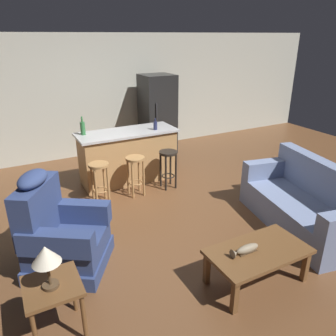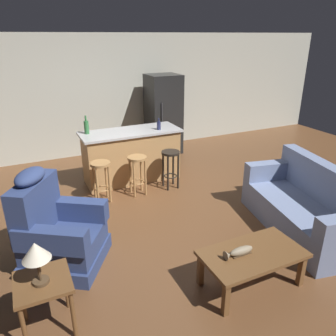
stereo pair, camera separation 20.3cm
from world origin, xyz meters
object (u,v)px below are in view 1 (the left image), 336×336
object	(u,v)px
bar_stool_middle	(136,169)
table_lamp	(46,257)
fish_figurine	(245,250)
couch	(305,205)
bar_stool_left	(100,176)
recliner_near_lamp	(61,235)
end_table	(53,293)
bottle_short_amber	(155,125)
kitchen_island	(128,156)
bottle_tall_green	(83,128)
coffee_table	(258,254)
refrigerator	(158,115)
bar_stool_right	(168,163)

from	to	relation	value
bar_stool_middle	table_lamp	bearing A→B (deg)	-126.98
fish_figurine	table_lamp	bearing A→B (deg)	171.82
couch	bar_stool_left	world-z (taller)	couch
recliner_near_lamp	end_table	world-z (taller)	recliner_near_lamp
recliner_near_lamp	bottle_short_amber	distance (m)	2.84
fish_figurine	kitchen_island	xyz separation A→B (m)	(-0.05, 3.21, 0.02)
table_lamp	bottle_tall_green	size ratio (longest dim) A/B	1.28
bar_stool_middle	bottle_short_amber	world-z (taller)	bottle_short_amber
bottle_tall_green	coffee_table	bearing A→B (deg)	-74.17
recliner_near_lamp	bottle_tall_green	distance (m)	2.37
bar_stool_middle	refrigerator	size ratio (longest dim) A/B	0.39
couch	bottle_short_amber	distance (m)	2.84
bottle_tall_green	bottle_short_amber	bearing A→B (deg)	-13.36
bar_stool_left	kitchen_island	bearing A→B (deg)	40.59
fish_figurine	kitchen_island	bearing A→B (deg)	90.81
coffee_table	bottle_short_amber	size ratio (longest dim) A/B	5.25
bottle_tall_green	bottle_short_amber	size ratio (longest dim) A/B	1.52
refrigerator	bottle_tall_green	world-z (taller)	refrigerator
recliner_near_lamp	kitchen_island	distance (m)	2.54
fish_figurine	kitchen_island	size ratio (longest dim) A/B	0.19
table_lamp	kitchen_island	distance (m)	3.50
coffee_table	bottle_short_amber	xyz separation A→B (m)	(0.28, 3.09, 0.67)
couch	bar_stool_left	xyz separation A→B (m)	(-2.33, 2.04, 0.13)
bar_stool_right	bottle_short_amber	world-z (taller)	bottle_short_amber
fish_figurine	bar_stool_left	xyz separation A→B (m)	(-0.78, 2.58, 0.01)
recliner_near_lamp	bottle_short_amber	xyz separation A→B (m)	(2.10, 1.82, 0.61)
couch	bar_stool_middle	size ratio (longest dim) A/B	2.98
bar_stool_right	recliner_near_lamp	bearing A→B (deg)	-147.65
refrigerator	fish_figurine	bearing A→B (deg)	-104.65
fish_figurine	recliner_near_lamp	bearing A→B (deg)	142.89
bar_stool_middle	bottle_short_amber	bearing A→B (deg)	38.42
end_table	bar_stool_left	size ratio (longest dim) A/B	0.82
fish_figurine	bottle_tall_green	world-z (taller)	bottle_tall_green
coffee_table	fish_figurine	xyz separation A→B (m)	(-0.17, 0.02, 0.10)
kitchen_island	bottle_short_amber	world-z (taller)	bottle_short_amber
bar_stool_left	bar_stool_middle	bearing A→B (deg)	0.00
bottle_tall_green	bottle_short_amber	xyz separation A→B (m)	(1.24, -0.29, -0.04)
fish_figurine	bar_stool_right	distance (m)	2.62
bar_stool_left	bottle_tall_green	size ratio (longest dim) A/B	2.13
couch	refrigerator	bearing A→B (deg)	-72.83
fish_figurine	bottle_tall_green	bearing A→B (deg)	103.24
fish_figurine	bar_stool_left	bearing A→B (deg)	106.81
refrigerator	bottle_tall_green	xyz separation A→B (m)	(-1.94, -1.05, 0.19)
table_lamp	bar_stool_left	world-z (taller)	table_lamp
fish_figurine	table_lamp	size ratio (longest dim) A/B	0.83
kitchen_island	refrigerator	size ratio (longest dim) A/B	1.02
table_lamp	refrigerator	size ratio (longest dim) A/B	0.23
recliner_near_lamp	end_table	bearing A→B (deg)	-71.49
couch	refrigerator	world-z (taller)	refrigerator
bottle_short_amber	bar_stool_middle	bearing A→B (deg)	-141.58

